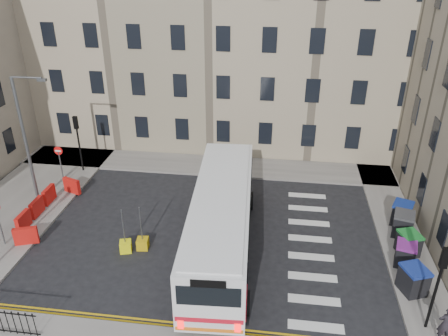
% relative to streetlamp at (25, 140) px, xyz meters
% --- Properties ---
extents(ground, '(120.00, 120.00, 0.00)m').
position_rel_streetlamp_xyz_m(ground, '(13.00, -2.00, -4.34)').
color(ground, black).
rests_on(ground, ground).
extents(pavement_north, '(36.00, 3.20, 0.15)m').
position_rel_streetlamp_xyz_m(pavement_north, '(7.00, 6.60, -4.26)').
color(pavement_north, slate).
rests_on(pavement_north, ground).
extents(pavement_east, '(2.40, 26.00, 0.15)m').
position_rel_streetlamp_xyz_m(pavement_east, '(22.00, 2.00, -4.26)').
color(pavement_east, slate).
rests_on(pavement_east, ground).
extents(pavement_west, '(6.00, 22.00, 0.15)m').
position_rel_streetlamp_xyz_m(pavement_west, '(-1.00, -1.00, -4.26)').
color(pavement_west, slate).
rests_on(pavement_west, ground).
extents(terrace_north, '(38.30, 10.80, 17.20)m').
position_rel_streetlamp_xyz_m(terrace_north, '(6.00, 13.50, 4.28)').
color(terrace_north, tan).
rests_on(terrace_north, ground).
extents(traffic_light_east, '(0.28, 0.22, 4.10)m').
position_rel_streetlamp_xyz_m(traffic_light_east, '(21.60, -7.50, -1.47)').
color(traffic_light_east, black).
rests_on(traffic_light_east, pavement_east).
extents(traffic_light_nw, '(0.28, 0.22, 4.10)m').
position_rel_streetlamp_xyz_m(traffic_light_nw, '(1.00, 4.50, -1.47)').
color(traffic_light_nw, black).
rests_on(traffic_light_nw, pavement_west).
extents(streetlamp, '(0.50, 0.22, 8.14)m').
position_rel_streetlamp_xyz_m(streetlamp, '(0.00, 0.00, 0.00)').
color(streetlamp, '#595B5E').
rests_on(streetlamp, pavement_west).
extents(no_entry_north, '(0.60, 0.08, 3.00)m').
position_rel_streetlamp_xyz_m(no_entry_north, '(0.50, 2.50, -2.26)').
color(no_entry_north, '#595B5E').
rests_on(no_entry_north, pavement_west).
extents(roadworks_barriers, '(1.66, 6.26, 1.00)m').
position_rel_streetlamp_xyz_m(roadworks_barriers, '(1.16, -1.50, -3.69)').
color(roadworks_barriers, red).
rests_on(roadworks_barriers, pavement_west).
extents(bus, '(3.78, 12.86, 3.45)m').
position_rel_streetlamp_xyz_m(bus, '(12.24, -3.21, -2.35)').
color(bus, silver).
rests_on(bus, ground).
extents(wheelie_bin_a, '(1.41, 1.50, 1.32)m').
position_rel_streetlamp_xyz_m(wheelie_bin_a, '(21.51, -5.33, -3.52)').
color(wheelie_bin_a, black).
rests_on(wheelie_bin_a, pavement_east).
extents(wheelie_bin_b, '(1.21, 1.31, 1.22)m').
position_rel_streetlamp_xyz_m(wheelie_bin_b, '(21.60, -3.34, -3.57)').
color(wheelie_bin_b, black).
rests_on(wheelie_bin_b, pavement_east).
extents(wheelie_bin_c, '(1.27, 1.37, 1.23)m').
position_rel_streetlamp_xyz_m(wheelie_bin_c, '(21.98, -2.39, -3.57)').
color(wheelie_bin_c, black).
rests_on(wheelie_bin_c, pavement_east).
extents(wheelie_bin_d, '(1.36, 1.47, 1.35)m').
position_rel_streetlamp_xyz_m(wheelie_bin_d, '(22.06, -0.68, -3.50)').
color(wheelie_bin_d, black).
rests_on(wheelie_bin_d, pavement_east).
extents(wheelie_bin_e, '(1.43, 1.52, 1.33)m').
position_rel_streetlamp_xyz_m(wheelie_bin_e, '(22.26, 0.47, -3.52)').
color(wheelie_bin_e, black).
rests_on(wheelie_bin_e, pavement_east).
extents(pedestrian, '(0.64, 0.43, 1.71)m').
position_rel_streetlamp_xyz_m(pedestrian, '(22.04, -8.16, -3.33)').
color(pedestrian, black).
rests_on(pedestrian, pavement_east).
extents(bollard_yellow, '(0.75, 0.75, 0.60)m').
position_rel_streetlamp_xyz_m(bollard_yellow, '(7.17, -4.04, -4.04)').
color(bollard_yellow, yellow).
rests_on(bollard_yellow, ground).
extents(bollard_chevron, '(0.66, 0.66, 0.60)m').
position_rel_streetlamp_xyz_m(bollard_chevron, '(8.00, -3.67, -4.04)').
color(bollard_chevron, '#C09C0B').
rests_on(bollard_chevron, ground).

